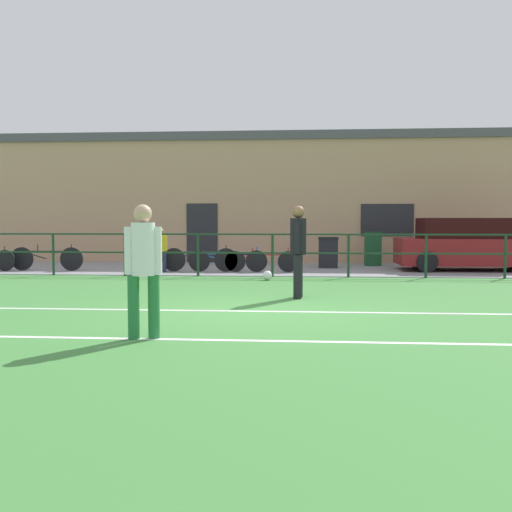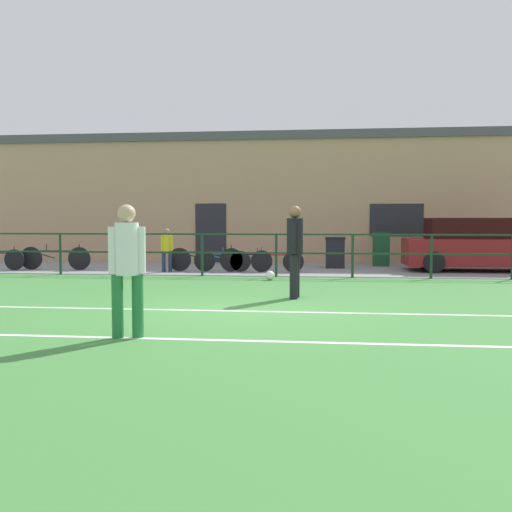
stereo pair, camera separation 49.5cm
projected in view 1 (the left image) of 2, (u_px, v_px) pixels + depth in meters
The scene contains 17 objects.
ground at pixel (254, 313), 9.57m from camera, with size 60.00×44.00×0.04m, color #42843D.
field_line_touchline at pixel (254, 311), 9.58m from camera, with size 36.00×0.11×0.00m, color white.
field_line_hash at pixel (238, 340), 7.23m from camera, with size 36.00×0.11×0.00m, color white.
pavement_strip at pixel (277, 269), 18.03m from camera, with size 48.00×5.00×0.02m, color gray.
perimeter_fence at pixel (272, 249), 15.50m from camera, with size 36.07×0.07×1.15m.
clubhouse_facade at pixel (281, 198), 21.58m from camera, with size 28.00×2.56×4.62m.
player_goalkeeper at pixel (298, 246), 11.18m from camera, with size 0.31×0.48×1.77m.
player_striker at pixel (143, 263), 7.30m from camera, with size 0.45×0.30×1.68m.
soccer_ball_match at pixel (267, 275), 14.65m from camera, with size 0.24×0.24×0.24m, color white.
spectator_child at pixel (161, 247), 16.73m from camera, with size 0.33×0.22×1.25m.
parked_car_red at pixel (470, 245), 17.32m from camera, with size 4.31×1.87×1.55m.
bicycle_parked_0 at pixel (261, 261), 16.75m from camera, with size 2.12×0.04×0.71m.
bicycle_parked_1 at pixel (200, 259), 16.89m from camera, with size 2.21×0.04×0.77m.
bicycle_parked_3 at pixel (228, 260), 16.82m from camera, with size 2.28×0.04×0.72m.
bicycle_parked_4 at pixel (47, 258), 17.24m from camera, with size 2.20×0.04×0.78m.
trash_bin_0 at pixel (373, 249), 19.13m from camera, with size 0.54×0.46×1.11m.
trash_bin_1 at pixel (328, 252), 18.30m from camera, with size 0.62×0.52×0.96m.
Camera 1 is at (0.78, -9.47, 1.47)m, focal length 41.07 mm.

